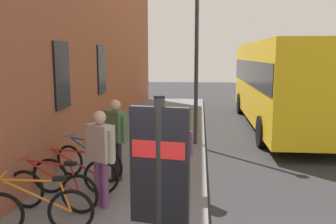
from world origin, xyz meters
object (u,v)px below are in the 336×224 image
bicycle_leaning_wall (37,211)px  pedestrian_near_bus (116,131)px  transit_info_sign (160,182)px  street_lamp (197,43)px  bicycle_far_end (76,175)px  city_bus (280,80)px  bicycle_nearest_sign (89,162)px  pedestrian_by_facade (100,149)px  bicycle_mid_rack (53,190)px  pedestrian_crossing_street (178,147)px

bicycle_leaning_wall → pedestrian_near_bus: pedestrian_near_bus is taller
bicycle_leaning_wall → pedestrian_near_bus: size_ratio=0.97×
transit_info_sign → street_lamp: bearing=-1.6°
bicycle_far_end → city_bus: bearing=-35.2°
transit_info_sign → pedestrian_near_bus: transit_info_sign is taller
bicycle_nearest_sign → pedestrian_near_bus: (0.03, -0.62, 0.71)m
bicycle_far_end → pedestrian_by_facade: 1.12m
bicycle_leaning_wall → pedestrian_by_facade: bearing=-31.3°
city_bus → bicycle_mid_rack: bearing=146.8°
bicycle_far_end → pedestrian_near_bus: bearing=-32.8°
bicycle_mid_rack → bicycle_far_end: same height
bicycle_far_end → bicycle_leaning_wall: bearing=179.2°
city_bus → transit_info_sign: bearing=162.9°
bicycle_leaning_wall → city_bus: bearing=-30.3°
bicycle_far_end → pedestrian_crossing_street: bearing=-81.1°
transit_info_sign → street_lamp: (7.97, -0.23, 1.52)m
bicycle_far_end → city_bus: city_bus is taller
bicycle_leaning_wall → city_bus: city_bus is taller
transit_info_sign → city_bus: bearing=-17.1°
bicycle_leaning_wall → pedestrian_by_facade: 1.51m
city_bus → bicycle_nearest_sign: bearing=141.4°
transit_info_sign → pedestrian_by_facade: size_ratio=1.34×
city_bus → pedestrian_crossing_street: size_ratio=6.88×
bicycle_mid_rack → city_bus: city_bus is taller
bicycle_leaning_wall → street_lamp: size_ratio=0.33×
bicycle_nearest_sign → transit_info_sign: (-4.44, -2.11, 1.21)m
bicycle_far_end → pedestrian_near_bus: pedestrian_near_bus is taller
city_bus → pedestrian_crossing_street: (-7.65, 3.59, -0.87)m
city_bus → pedestrian_crossing_street: 8.49m
bicycle_nearest_sign → street_lamp: bearing=-33.5°
bicycle_nearest_sign → city_bus: bearing=-38.6°
city_bus → street_lamp: size_ratio=2.00×
bicycle_nearest_sign → city_bus: (7.07, -5.63, 1.41)m
street_lamp → bicycle_leaning_wall: bearing=159.1°
pedestrian_crossing_street → bicycle_nearest_sign: bearing=74.1°
transit_info_sign → pedestrian_by_facade: (2.99, 1.42, -0.51)m
pedestrian_crossing_street → pedestrian_near_bus: size_ratio=0.85×
bicycle_mid_rack → street_lamp: (5.24, -2.45, 2.72)m
pedestrian_crossing_street → pedestrian_by_facade: bearing=122.7°
bicycle_far_end → bicycle_nearest_sign: same height
pedestrian_crossing_street → street_lamp: size_ratio=0.29×
transit_info_sign → pedestrian_crossing_street: transit_info_sign is taller
bicycle_nearest_sign → pedestrian_crossing_street: bearing=-105.9°
bicycle_leaning_wall → pedestrian_near_bus: 2.79m
pedestrian_by_facade → bicycle_nearest_sign: bearing=25.4°
bicycle_mid_rack → pedestrian_near_bus: (1.75, -0.74, 0.71)m
bicycle_mid_rack → pedestrian_crossing_street: bearing=-62.3°
street_lamp → pedestrian_crossing_street: bearing=175.9°
pedestrian_by_facade → pedestrian_near_bus: bearing=2.7°
bicycle_far_end → transit_info_sign: bearing=-149.4°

